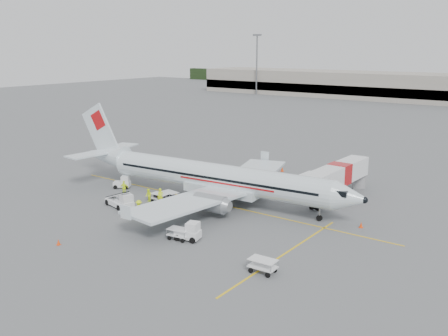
{
  "coord_description": "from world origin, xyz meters",
  "views": [
    {
      "loc": [
        33.89,
        -44.05,
        17.73
      ],
      "look_at": [
        0.0,
        2.0,
        3.8
      ],
      "focal_mm": 40.0,
      "sensor_mm": 36.0,
      "label": 1
    }
  ],
  "objects_px": {
    "aircraft": "(217,159)",
    "jet_bridge": "(339,181)",
    "tug_mid": "(124,201)",
    "belt_loader": "(118,195)",
    "tug_aft": "(122,182)",
    "tug_fore": "(188,231)"
  },
  "relations": [
    {
      "from": "tug_aft",
      "to": "tug_mid",
      "type": "bearing_deg",
      "value": -72.42
    },
    {
      "from": "aircraft",
      "to": "tug_fore",
      "type": "xyz_separation_m",
      "value": [
        4.9,
        -11.0,
        -4.26
      ]
    },
    {
      "from": "jet_bridge",
      "to": "tug_fore",
      "type": "relative_size",
      "value": 6.93
    },
    {
      "from": "tug_mid",
      "to": "belt_loader",
      "type": "bearing_deg",
      "value": -171.78
    },
    {
      "from": "aircraft",
      "to": "jet_bridge",
      "type": "bearing_deg",
      "value": 37.71
    },
    {
      "from": "aircraft",
      "to": "tug_aft",
      "type": "bearing_deg",
      "value": -174.61
    },
    {
      "from": "aircraft",
      "to": "tug_mid",
      "type": "height_order",
      "value": "aircraft"
    },
    {
      "from": "tug_fore",
      "to": "tug_mid",
      "type": "xyz_separation_m",
      "value": [
        -11.7,
        2.82,
        0.01
      ]
    },
    {
      "from": "aircraft",
      "to": "tug_fore",
      "type": "relative_size",
      "value": 16.16
    },
    {
      "from": "aircraft",
      "to": "belt_loader",
      "type": "height_order",
      "value": "aircraft"
    },
    {
      "from": "tug_aft",
      "to": "jet_bridge",
      "type": "bearing_deg",
      "value": -4.76
    },
    {
      "from": "tug_fore",
      "to": "tug_mid",
      "type": "height_order",
      "value": "tug_mid"
    },
    {
      "from": "aircraft",
      "to": "tug_aft",
      "type": "height_order",
      "value": "aircraft"
    },
    {
      "from": "tug_aft",
      "to": "belt_loader",
      "type": "bearing_deg",
      "value": -77.21
    },
    {
      "from": "tug_fore",
      "to": "tug_aft",
      "type": "distance_m",
      "value": 20.26
    },
    {
      "from": "belt_loader",
      "to": "aircraft",
      "type": "bearing_deg",
      "value": 57.61
    },
    {
      "from": "belt_loader",
      "to": "tug_mid",
      "type": "bearing_deg",
      "value": 4.39
    },
    {
      "from": "aircraft",
      "to": "jet_bridge",
      "type": "xyz_separation_m",
      "value": [
        10.78,
        9.96,
        -3.05
      ]
    },
    {
      "from": "belt_loader",
      "to": "tug_mid",
      "type": "relative_size",
      "value": 2.09
    },
    {
      "from": "jet_bridge",
      "to": "tug_fore",
      "type": "xyz_separation_m",
      "value": [
        -5.88,
        -20.96,
        -1.21
      ]
    },
    {
      "from": "aircraft",
      "to": "tug_fore",
      "type": "distance_m",
      "value": 12.78
    },
    {
      "from": "aircraft",
      "to": "jet_bridge",
      "type": "distance_m",
      "value": 14.99
    }
  ]
}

